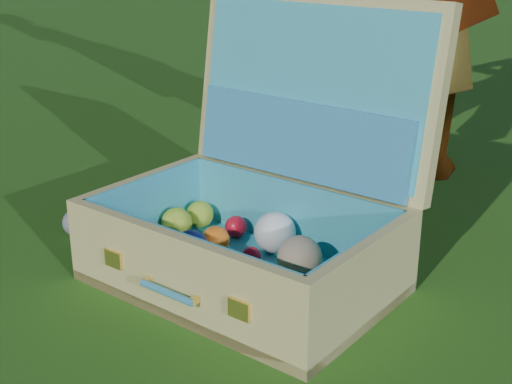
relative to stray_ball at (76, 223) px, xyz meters
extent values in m
plane|color=#215114|center=(0.46, 0.07, -0.03)|extent=(60.00, 60.00, 0.00)
sphere|color=#4374AF|center=(0.00, 0.00, 0.00)|extent=(0.07, 0.07, 0.07)
cube|color=#D0BD70|center=(0.50, -0.09, -0.02)|extent=(0.73, 0.59, 0.02)
cube|color=#D0BD70|center=(0.44, -0.28, 0.06)|extent=(0.62, 0.20, 0.19)
cube|color=#D0BD70|center=(0.56, 0.10, 0.06)|extent=(0.62, 0.20, 0.19)
cube|color=#D0BD70|center=(0.21, -0.01, 0.06)|extent=(0.13, 0.37, 0.19)
cube|color=#D0BD70|center=(0.79, -0.18, 0.06)|extent=(0.13, 0.37, 0.19)
cube|color=teal|center=(0.50, -0.09, -0.01)|extent=(0.67, 0.53, 0.01)
cube|color=teal|center=(0.45, -0.27, 0.07)|extent=(0.57, 0.17, 0.17)
cube|color=teal|center=(0.55, 0.09, 0.07)|extent=(0.57, 0.17, 0.17)
cube|color=teal|center=(0.22, -0.01, 0.07)|extent=(0.11, 0.36, 0.17)
cube|color=teal|center=(0.78, -0.17, 0.07)|extent=(0.11, 0.36, 0.17)
cube|color=#D0BD70|center=(0.57, 0.16, 0.36)|extent=(0.64, 0.28, 0.42)
cube|color=teal|center=(0.57, 0.14, 0.37)|extent=(0.58, 0.23, 0.37)
cube|color=teal|center=(0.56, 0.11, 0.25)|extent=(0.56, 0.21, 0.18)
cube|color=#F2C659|center=(0.28, -0.25, 0.06)|extent=(0.05, 0.02, 0.04)
cube|color=#F2C659|center=(0.60, -0.35, 0.06)|extent=(0.05, 0.02, 0.04)
cylinder|color=teal|center=(0.43, -0.31, 0.04)|extent=(0.14, 0.05, 0.01)
cube|color=#F2C659|center=(0.38, -0.29, 0.04)|extent=(0.02, 0.02, 0.01)
cube|color=#F2C659|center=(0.50, -0.32, 0.04)|extent=(0.02, 0.02, 0.01)
sphere|color=#A9C02E|center=(0.24, -0.14, 0.03)|extent=(0.07, 0.07, 0.07)
sphere|color=#0E1146|center=(0.34, -0.19, 0.03)|extent=(0.07, 0.07, 0.07)
sphere|color=white|center=(0.46, -0.23, 0.03)|extent=(0.06, 0.06, 0.06)
sphere|color=white|center=(0.57, -0.25, 0.03)|extent=(0.08, 0.08, 0.08)
sphere|color=orange|center=(0.69, -0.29, 0.03)|extent=(0.07, 0.07, 0.07)
sphere|color=beige|center=(0.25, -0.07, 0.03)|extent=(0.07, 0.07, 0.07)
sphere|color=#0E1146|center=(0.38, -0.09, 0.04)|extent=(0.08, 0.08, 0.08)
sphere|color=#C4871A|center=(0.47, -0.14, 0.03)|extent=(0.07, 0.07, 0.07)
sphere|color=#A9C02E|center=(0.60, -0.16, 0.03)|extent=(0.07, 0.07, 0.07)
sphere|color=#A9C02E|center=(0.73, -0.20, 0.03)|extent=(0.07, 0.07, 0.07)
sphere|color=#A9C02E|center=(0.28, 0.03, 0.03)|extent=(0.08, 0.08, 0.08)
sphere|color=orange|center=(0.40, -0.02, 0.03)|extent=(0.07, 0.07, 0.07)
sphere|color=red|center=(0.50, -0.05, 0.02)|extent=(0.04, 0.04, 0.04)
sphere|color=beige|center=(0.63, -0.07, 0.04)|extent=(0.10, 0.10, 0.10)
sphere|color=#A9C02E|center=(0.74, -0.11, 0.03)|extent=(0.06, 0.06, 0.06)
sphere|color=#A9C02E|center=(0.30, 0.11, 0.03)|extent=(0.07, 0.07, 0.07)
sphere|color=red|center=(0.41, 0.08, 0.02)|extent=(0.05, 0.05, 0.05)
sphere|color=white|center=(0.53, 0.04, 0.04)|extent=(0.10, 0.10, 0.10)
camera|label=1|loc=(1.05, -1.39, 0.72)|focal=50.00mm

